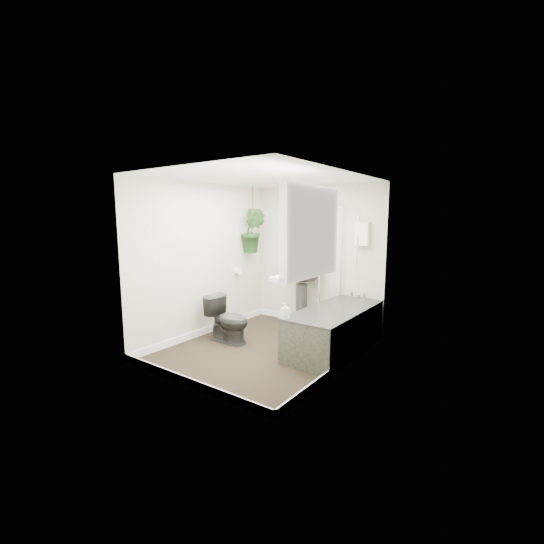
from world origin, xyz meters
The scene contains 22 objects.
floor centered at (0.00, 0.00, -0.01)m, with size 2.30×2.80×0.02m, color black.
ceiling centered at (0.00, 0.00, 2.31)m, with size 2.30×2.80×0.02m, color white.
wall_back centered at (0.00, 1.41, 1.15)m, with size 2.30×0.02×2.30m, color beige.
wall_front centered at (0.00, -1.41, 1.15)m, with size 2.30×0.02×2.30m, color beige.
wall_left centered at (-1.16, 0.00, 1.15)m, with size 0.02×2.80×2.30m, color beige.
wall_right centered at (1.16, 0.00, 1.15)m, with size 0.02×2.80×2.30m, color beige.
skirting centered at (0.00, 0.00, 0.05)m, with size 2.30×2.80×0.10m, color white.
bathtub centered at (0.80, 0.50, 0.29)m, with size 0.72×1.72×0.58m, color #2A2B28, non-canonical shape.
bath_screen centered at (0.47, 0.99, 1.28)m, with size 0.04×0.72×1.40m, color silver, non-canonical shape.
shower_box centered at (0.80, 1.34, 1.55)m, with size 0.20×0.10×0.35m, color white.
oval_mirror centered at (-0.12, 1.37, 1.50)m, with size 0.46×0.03×0.62m, color beige.
wall_sconce centered at (-0.52, 1.36, 1.40)m, with size 0.04×0.04×0.22m, color black.
toilet_roll_holder centered at (-1.10, 0.70, 0.90)m, with size 0.11×0.11×0.11m, color white.
window_recess centered at (1.09, -0.70, 1.65)m, with size 0.08×1.00×0.90m, color white.
window_sill centered at (1.02, -0.70, 1.23)m, with size 0.18×1.00×0.04m, color white.
window_blinds centered at (1.04, -0.70, 1.65)m, with size 0.01×0.86×0.76m, color white.
toilet centered at (-0.60, -0.09, 0.34)m, with size 0.38×0.66×0.67m, color #2A2B28.
pedestal_sink centered at (-0.12, 1.14, 0.51)m, with size 0.60×0.51×1.03m, color #2A2B28, non-canonical shape.
sill_plant centered at (1.00, -0.40, 1.37)m, with size 0.21×0.18×0.23m, color black.
hanging_plant centered at (-0.97, 0.95, 1.56)m, with size 0.40×0.33×0.74m, color black.
soap_bottle centered at (0.51, -0.29, 0.68)m, with size 0.09×0.09×0.20m, color black.
hanging_pot centered at (-0.97, 0.95, 1.87)m, with size 0.16×0.16×0.12m, color #413529.
Camera 1 is at (2.87, -3.85, 1.80)m, focal length 24.00 mm.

